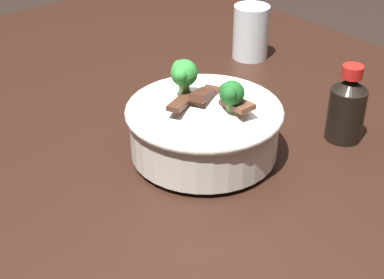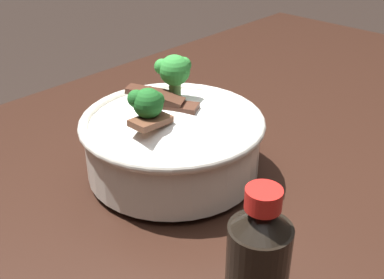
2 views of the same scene
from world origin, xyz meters
name	(u,v)px [view 1 (image 1 of 2)]	position (x,y,z in m)	size (l,w,h in m)	color
dining_table	(193,166)	(0.00, 0.00, 0.67)	(1.23, 0.90, 0.81)	black
rice_bowl	(204,124)	(-0.14, 0.10, 0.86)	(0.22, 0.22, 0.15)	silver
drinking_glass	(251,36)	(0.07, -0.20, 0.85)	(0.07, 0.07, 0.10)	white
soy_sauce_bottle	(347,107)	(-0.24, -0.10, 0.86)	(0.05, 0.05, 0.12)	black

